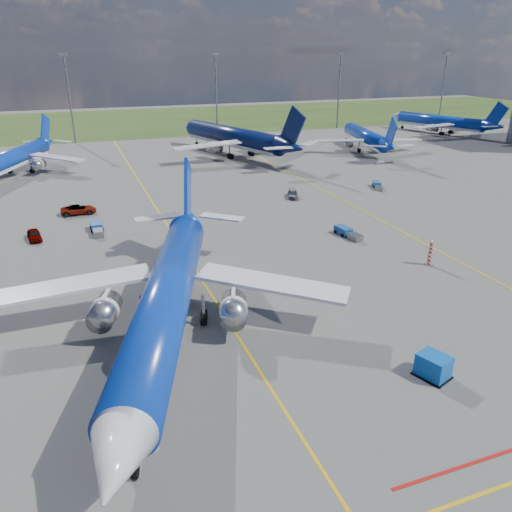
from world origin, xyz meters
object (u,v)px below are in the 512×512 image
object	(u,v)px
service_car_c	(293,194)
bg_jet_n	(233,155)
warning_post	(431,253)
bg_jet_nnw	(16,176)
uld_container	(433,366)
bg_jet_ene	(438,133)
baggage_tug_e	(377,186)
bg_jet_ne	(365,150)
baggage_tug_w	(347,233)
service_car_a	(34,235)
service_car_b	(79,210)
baggage_tug_c	(97,229)
main_airliner	(170,341)

from	to	relation	value
service_car_c	bg_jet_n	bearing A→B (deg)	108.05
warning_post	bg_jet_nnw	bearing A→B (deg)	126.37
uld_container	bg_jet_n	bearing A→B (deg)	61.65
bg_jet_ene	baggage_tug_e	distance (m)	72.63
bg_jet_n	bg_jet_ne	distance (m)	33.51
baggage_tug_w	baggage_tug_e	distance (m)	27.43
bg_jet_n	service_car_a	xyz separation A→B (m)	(-42.32, -45.83, 0.68)
bg_jet_ene	service_car_c	xyz separation A→B (m)	(-70.50, -49.62, 0.60)
service_car_b	bg_jet_ne	bearing A→B (deg)	-66.72
bg_jet_ne	service_car_b	xyz separation A→B (m)	(-69.44, -30.53, 0.72)
bg_jet_ne	bg_jet_ene	size ratio (longest dim) A/B	0.96
bg_jet_n	service_car_c	size ratio (longest dim) A/B	11.71
uld_container	baggage_tug_e	world-z (taller)	uld_container
service_car_c	baggage_tug_w	bearing A→B (deg)	-72.31
bg_jet_n	service_car_b	size ratio (longest dim) A/B	9.32
warning_post	bg_jet_n	bearing A→B (deg)	91.02
uld_container	baggage_tug_c	distance (m)	48.36
uld_container	service_car_c	size ratio (longest dim) A/B	0.55
bg_jet_n	warning_post	bearing A→B (deg)	73.03
service_car_a	baggage_tug_c	world-z (taller)	service_car_a
warning_post	bg_jet_ne	world-z (taller)	bg_jet_ne
baggage_tug_c	baggage_tug_e	world-z (taller)	baggage_tug_c
bg_jet_nnw	bg_jet_ene	xyz separation A→B (m)	(116.04, 15.56, 0.00)
bg_jet_nnw	baggage_tug_w	distance (m)	70.13
bg_jet_ene	baggage_tug_w	bearing A→B (deg)	25.76
service_car_a	baggage_tug_w	world-z (taller)	service_car_a
service_car_a	bg_jet_ene	bearing A→B (deg)	18.35
baggage_tug_c	uld_container	bearing A→B (deg)	-64.27
warning_post	baggage_tug_e	world-z (taller)	warning_post
bg_jet_nnw	main_airliner	bearing A→B (deg)	-54.17
main_airliner	baggage_tug_c	world-z (taller)	main_airliner
bg_jet_n	main_airliner	world-z (taller)	bg_jet_n
service_car_a	baggage_tug_e	size ratio (longest dim) A/B	0.90
uld_container	baggage_tug_e	bearing A→B (deg)	40.77
service_car_a	baggage_tug_e	bearing A→B (deg)	-1.35
bg_jet_nnw	bg_jet_ne	distance (m)	80.40
bg_jet_nnw	service_car_b	distance (m)	33.04
bg_jet_nnw	main_airliner	xyz separation A→B (m)	(16.89, -71.84, 0.00)
main_airliner	baggage_tug_e	xyz separation A→B (m)	(45.72, 38.23, 0.46)
bg_jet_nnw	bg_jet_ne	xyz separation A→B (m)	(80.40, -0.62, 0.00)
bg_jet_nnw	baggage_tug_c	world-z (taller)	bg_jet_nnw
bg_jet_ne	main_airliner	size ratio (longest dim) A/B	0.84
main_airliner	service_car_a	xyz separation A→B (m)	(-11.86, 30.86, 0.68)
bg_jet_nnw	baggage_tug_e	size ratio (longest dim) A/B	8.51
warning_post	baggage_tug_e	xyz separation A→B (m)	(13.99, 32.39, -1.04)
bg_jet_ne	service_car_b	bearing A→B (deg)	37.24
warning_post	service_car_c	xyz separation A→B (m)	(-3.07, 31.94, -0.90)
bg_jet_n	bg_jet_ne	size ratio (longest dim) A/B	1.29
main_airliner	service_car_c	size ratio (longest dim) A/B	10.79
bg_jet_n	uld_container	bearing A→B (deg)	63.99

